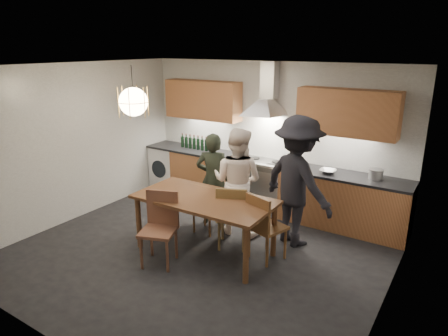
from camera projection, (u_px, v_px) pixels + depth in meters
The scene contains 17 objects.
ground at pixel (198, 252), 5.75m from camera, with size 5.00×5.00×0.00m, color black.
room_shell at pixel (196, 137), 5.25m from camera, with size 5.02×4.52×2.61m.
counter_run at pixel (263, 185), 7.18m from camera, with size 5.00×0.62×0.90m.
range_stove at pixel (262, 185), 7.19m from camera, with size 0.90×0.60×0.92m.
wall_fixtures at pixel (267, 105), 6.86m from camera, with size 4.30×0.54×1.10m.
pendant_lamp at pixel (133, 102), 5.57m from camera, with size 0.43×0.43×0.70m.
dining_table at pixel (205, 204), 5.58m from camera, with size 1.97×1.01×0.83m.
chair_back_left at pixel (204, 205), 6.21m from camera, with size 0.38×0.38×0.83m.
chair_back_mid at pixel (232, 214), 5.70m from camera, with size 0.58×0.58×0.96m.
chair_back_right at pixel (263, 223), 5.39m from camera, with size 0.55×0.55×0.97m.
chair_front at pixel (160, 223), 5.38m from camera, with size 0.58×0.58×0.99m.
person_left at pixel (213, 179), 6.50m from camera, with size 0.56×0.37×1.53m, color black.
person_mid at pixel (237, 182), 6.16m from camera, with size 0.82×0.64×1.69m, color white.
person_right at pixel (297, 182), 5.78m from camera, with size 1.25×0.72×1.93m, color black.
mixing_bowl at pixel (328, 171), 6.36m from camera, with size 0.26×0.26×0.06m, color silver.
stock_pot at pixel (376, 175), 6.07m from camera, with size 0.21×0.21×0.15m, color #A9A9AC.
wine_bottles at pixel (196, 142), 7.80m from camera, with size 0.75×0.07×0.27m.
Camera 1 is at (3.10, -4.12, 2.86)m, focal length 32.00 mm.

